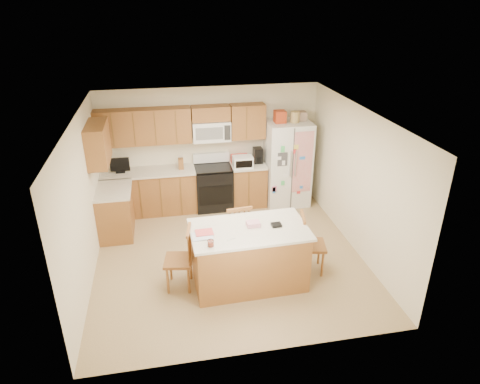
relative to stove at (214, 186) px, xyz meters
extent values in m
plane|color=#836446|center=(0.00, -1.94, -0.47)|extent=(4.50, 4.50, 0.00)
cube|color=beige|center=(0.00, 0.31, 0.78)|extent=(4.50, 0.10, 2.50)
cube|color=beige|center=(0.00, -4.19, 0.78)|extent=(4.50, 0.10, 2.50)
cube|color=beige|center=(-2.25, -1.94, 0.78)|extent=(0.10, 4.50, 2.50)
cube|color=beige|center=(2.25, -1.94, 0.78)|extent=(0.10, 4.50, 2.50)
cube|color=white|center=(0.00, -1.94, 2.03)|extent=(4.50, 4.50, 0.04)
cube|color=olive|center=(-1.31, 0.01, -0.03)|extent=(1.87, 0.60, 0.88)
cube|color=olive|center=(0.74, 0.01, -0.03)|extent=(0.72, 0.60, 0.88)
cube|color=olive|center=(-1.95, -0.76, -0.03)|extent=(0.60, 0.95, 0.88)
cube|color=beige|center=(-1.31, 0.00, 0.43)|extent=(1.87, 0.64, 0.04)
cube|color=beige|center=(0.74, 0.00, 0.43)|extent=(0.72, 0.64, 0.04)
cube|color=beige|center=(-1.94, -0.76, 0.43)|extent=(0.64, 0.95, 0.04)
cube|color=olive|center=(-1.32, 0.15, 1.33)|extent=(1.85, 0.33, 0.70)
cube|color=olive|center=(0.75, 0.15, 1.33)|extent=(0.70, 0.33, 0.70)
cube|color=olive|center=(0.00, 0.15, 1.53)|extent=(0.76, 0.33, 0.29)
cube|color=olive|center=(-2.08, -0.76, 1.33)|extent=(0.33, 0.95, 0.70)
cube|color=brown|center=(-1.90, -0.02, 1.33)|extent=(0.02, 0.01, 0.66)
cube|color=brown|center=(-1.90, -0.29, -0.03)|extent=(0.02, 0.01, 0.84)
cube|color=brown|center=(-1.50, -0.02, 1.33)|extent=(0.02, 0.01, 0.66)
cube|color=brown|center=(-1.50, -0.29, -0.03)|extent=(0.02, 0.01, 0.84)
cube|color=brown|center=(-1.10, -0.02, 1.33)|extent=(0.02, 0.01, 0.66)
cube|color=brown|center=(-1.10, -0.29, -0.03)|extent=(0.02, 0.01, 0.84)
cube|color=brown|center=(-0.70, -0.02, 1.33)|extent=(0.01, 0.01, 0.66)
cube|color=brown|center=(-0.70, -0.29, -0.03)|extent=(0.01, 0.01, 0.84)
cube|color=brown|center=(0.70, -0.02, 1.33)|extent=(0.01, 0.01, 0.66)
cube|color=brown|center=(0.70, -0.29, -0.03)|extent=(0.01, 0.01, 0.84)
cube|color=white|center=(0.00, 0.12, 1.18)|extent=(0.76, 0.38, 0.40)
cube|color=slate|center=(-0.06, -0.07, 1.18)|extent=(0.54, 0.01, 0.24)
cube|color=#262626|center=(0.30, -0.07, 1.18)|extent=(0.12, 0.01, 0.30)
cube|color=olive|center=(-0.65, 0.01, 0.56)|extent=(0.10, 0.14, 0.22)
cube|color=black|center=(-1.85, 0.03, 0.46)|extent=(0.18, 0.12, 0.02)
cube|color=black|center=(-1.85, 0.03, 0.62)|extent=(0.38, 0.03, 0.28)
cube|color=red|center=(0.58, 0.09, 0.54)|extent=(0.35, 0.22, 0.18)
cube|color=white|center=(0.60, -0.14, 0.56)|extent=(0.40, 0.28, 0.23)
cube|color=black|center=(0.60, -0.28, 0.56)|extent=(0.34, 0.01, 0.15)
cube|color=black|center=(0.96, 0.06, 0.61)|extent=(0.18, 0.22, 0.32)
cylinder|color=black|center=(0.96, -0.01, 0.54)|extent=(0.12, 0.12, 0.12)
cube|color=black|center=(0.00, -0.01, -0.03)|extent=(0.76, 0.64, 0.88)
cube|color=black|center=(0.00, -0.33, -0.05)|extent=(0.68, 0.01, 0.42)
cube|color=black|center=(0.00, -0.01, 0.43)|extent=(0.76, 0.64, 0.03)
cube|color=white|center=(0.00, 0.25, 0.56)|extent=(0.76, 0.10, 0.20)
cube|color=white|center=(1.57, -0.06, 0.43)|extent=(0.90, 0.75, 1.80)
cube|color=#4C4C4C|center=(1.57, -0.44, 0.43)|extent=(0.02, 0.01, 1.75)
cube|color=silver|center=(1.52, -0.47, 0.58)|extent=(0.02, 0.03, 0.55)
cube|color=silver|center=(1.62, -0.47, 0.58)|extent=(0.02, 0.03, 0.55)
cube|color=#3F3F44|center=(1.35, -0.44, 0.68)|extent=(0.20, 0.01, 0.28)
cube|color=#D84C59|center=(1.77, -0.44, 0.58)|extent=(0.42, 0.01, 1.30)
cube|color=#AF3515|center=(1.37, -0.06, 1.45)|extent=(0.22, 0.22, 0.24)
cylinder|color=tan|center=(1.67, -0.11, 1.44)|extent=(0.18, 0.18, 0.22)
cube|color=tan|center=(1.85, 0.02, 1.42)|extent=(0.18, 0.20, 0.18)
cube|color=olive|center=(0.19, -2.71, -0.01)|extent=(1.71, 1.00, 0.93)
cube|color=beige|center=(0.19, -2.71, 0.47)|extent=(1.80, 1.08, 0.04)
cylinder|color=#AF3515|center=(-0.44, -3.09, 0.52)|extent=(0.08, 0.08, 0.06)
cylinder|color=white|center=(-0.44, -3.09, 0.54)|extent=(0.09, 0.09, 0.09)
cube|color=pink|center=(0.27, -2.64, 0.53)|extent=(0.20, 0.16, 0.07)
cube|color=black|center=(0.61, -2.71, 0.51)|extent=(0.15, 0.12, 0.04)
cube|color=white|center=(-0.53, -2.81, 0.50)|extent=(0.31, 0.25, 0.01)
cube|color=#D84C4C|center=(-0.49, -2.73, 0.51)|extent=(0.27, 0.21, 0.01)
cylinder|color=white|center=(-0.13, -2.98, 0.50)|extent=(0.14, 0.05, 0.01)
cube|color=olive|center=(-0.89, -2.62, 0.00)|extent=(0.49, 0.51, 0.05)
cylinder|color=olive|center=(-1.01, -2.42, -0.25)|extent=(0.04, 0.04, 0.45)
cylinder|color=olive|center=(-1.07, -2.77, -0.25)|extent=(0.04, 0.04, 0.45)
cylinder|color=olive|center=(-0.70, -2.47, -0.25)|extent=(0.04, 0.04, 0.45)
cylinder|color=olive|center=(-0.76, -2.83, -0.25)|extent=(0.04, 0.04, 0.45)
cylinder|color=olive|center=(-0.68, -2.50, 0.27)|extent=(0.02, 0.02, 0.51)
cylinder|color=olive|center=(-0.70, -2.58, 0.27)|extent=(0.02, 0.02, 0.51)
cylinder|color=olive|center=(-0.71, -2.65, 0.27)|extent=(0.02, 0.02, 0.51)
cylinder|color=olive|center=(-0.72, -2.73, 0.27)|extent=(0.02, 0.02, 0.51)
cylinder|color=olive|center=(-0.74, -2.81, 0.27)|extent=(0.02, 0.02, 0.51)
cube|color=olive|center=(-0.71, -2.65, 0.53)|extent=(0.11, 0.42, 0.05)
cube|color=olive|center=(0.13, -1.97, 0.00)|extent=(0.49, 0.47, 0.05)
cylinder|color=olive|center=(0.29, -1.80, -0.24)|extent=(0.04, 0.04, 0.46)
cylinder|color=olive|center=(-0.07, -1.83, -0.24)|extent=(0.04, 0.04, 0.46)
cylinder|color=olive|center=(0.33, -2.11, -0.24)|extent=(0.04, 0.04, 0.46)
cylinder|color=olive|center=(-0.03, -2.15, -0.24)|extent=(0.04, 0.04, 0.46)
cylinder|color=olive|center=(0.31, -2.14, 0.28)|extent=(0.02, 0.02, 0.51)
cylinder|color=olive|center=(0.23, -2.15, 0.28)|extent=(0.02, 0.02, 0.51)
cylinder|color=olive|center=(0.15, -2.15, 0.28)|extent=(0.02, 0.02, 0.51)
cylinder|color=olive|center=(0.07, -2.16, 0.28)|extent=(0.02, 0.02, 0.51)
cylinder|color=olive|center=(-0.01, -2.17, 0.28)|extent=(0.02, 0.02, 0.51)
cube|color=olive|center=(0.15, -2.15, 0.54)|extent=(0.43, 0.09, 0.05)
cube|color=olive|center=(1.26, -2.59, 0.00)|extent=(0.50, 0.51, 0.05)
cylinder|color=olive|center=(1.38, -2.80, -0.25)|extent=(0.04, 0.04, 0.45)
cylinder|color=olive|center=(1.45, -2.45, -0.25)|extent=(0.04, 0.04, 0.45)
cylinder|color=olive|center=(1.07, -2.74, -0.25)|extent=(0.04, 0.04, 0.45)
cylinder|color=olive|center=(1.14, -2.39, -0.25)|extent=(0.04, 0.04, 0.45)
cylinder|color=olive|center=(1.05, -2.71, 0.27)|extent=(0.02, 0.02, 0.50)
cylinder|color=olive|center=(1.07, -2.63, 0.27)|extent=(0.02, 0.02, 0.50)
cylinder|color=olive|center=(1.09, -2.56, 0.27)|extent=(0.02, 0.02, 0.50)
cylinder|color=olive|center=(1.10, -2.48, 0.27)|extent=(0.02, 0.02, 0.50)
cylinder|color=olive|center=(1.12, -2.40, 0.27)|extent=(0.02, 0.02, 0.50)
cube|color=olive|center=(1.09, -2.56, 0.52)|extent=(0.12, 0.42, 0.05)
camera|label=1|loc=(-0.99, -8.15, 3.70)|focal=32.00mm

